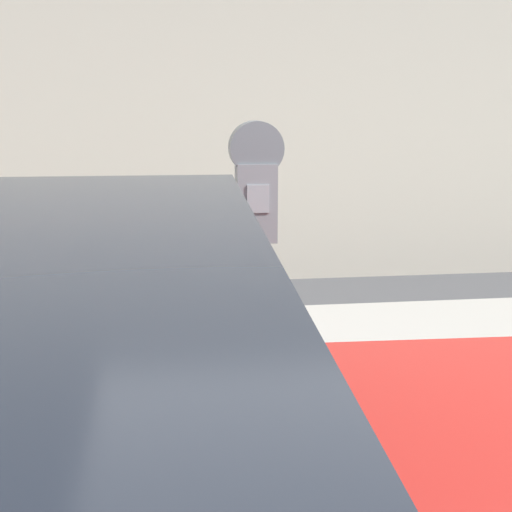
# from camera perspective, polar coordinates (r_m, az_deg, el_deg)

# --- Properties ---
(sidewalk) EXTENTS (24.00, 2.80, 0.12)m
(sidewalk) POSITION_cam_1_polar(r_m,az_deg,el_deg) (4.34, 6.20, -10.11)
(sidewalk) COLOR #BCB7AD
(sidewalk) RESTS_ON ground_plane
(parking_meter) EXTENTS (0.23, 0.13, 1.52)m
(parking_meter) POSITION_cam_1_polar(r_m,az_deg,el_deg) (3.05, 0.00, 2.71)
(parking_meter) COLOR #2D2D30
(parking_meter) RESTS_ON sidewalk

